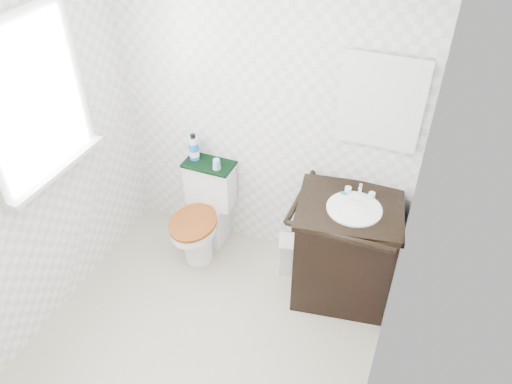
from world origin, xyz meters
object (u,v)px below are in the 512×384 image
Objects in this scene: toilet at (205,215)px; mouthwash_bottle at (194,148)px; cup at (217,164)px; vanity at (344,248)px; trash_bin at (293,255)px.

toilet is 3.38× the size of mouthwash_bottle.
mouthwash_bottle reaches higher than cup.
toilet is 0.55m from mouthwash_bottle.
cup is (0.21, -0.06, -0.06)m from mouthwash_bottle.
vanity is 0.48m from trash_bin.
vanity is 1.34m from mouthwash_bottle.
cup is (-0.66, 0.09, 0.63)m from trash_bin.
vanity is at bearing -8.12° from cup.
mouthwash_bottle is 0.23m from cup.
trash_bin is (-0.39, 0.06, -0.27)m from vanity.
toilet is 0.79× the size of vanity.
cup is at bearing 43.46° from toilet.
toilet is 2.32× the size of trash_bin.
mouthwash_bottle is at bearing 165.37° from cup.
trash_bin is at bearing -9.44° from mouthwash_bottle.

